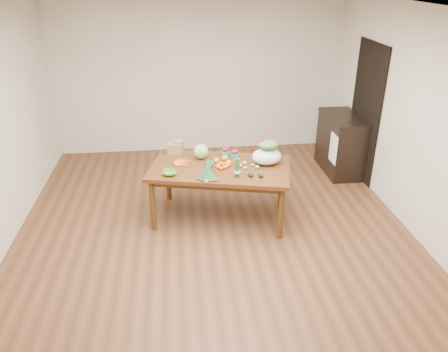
{
  "coord_description": "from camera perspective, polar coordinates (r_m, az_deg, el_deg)",
  "views": [
    {
      "loc": [
        -0.4,
        -4.58,
        3.08
      ],
      "look_at": [
        0.11,
        0.0,
        0.85
      ],
      "focal_mm": 35.0,
      "sensor_mm": 36.0,
      "label": 1
    }
  ],
  "objects": [
    {
      "name": "orange_b",
      "position": [
        5.76,
        0.11,
        2.35
      ],
      "size": [
        0.08,
        0.08,
        0.08
      ],
      "primitive_type": "sphere",
      "color": "orange",
      "rests_on": "dining_table"
    },
    {
      "name": "orange_a",
      "position": [
        5.69,
        -0.97,
        2.02
      ],
      "size": [
        0.07,
        0.07,
        0.07
      ],
      "primitive_type": "sphere",
      "color": "orange",
      "rests_on": "dining_table"
    },
    {
      "name": "mandarin_cluster",
      "position": [
        5.56,
        -0.21,
        1.49
      ],
      "size": [
        0.22,
        0.22,
        0.08
      ],
      "primitive_type": null,
      "rotation": [
        0.0,
        0.0,
        -0.24
      ],
      "color": "orange",
      "rests_on": "dining_table"
    },
    {
      "name": "doorway_dark",
      "position": [
        7.11,
        17.97,
        7.96
      ],
      "size": [
        0.02,
        1.0,
        2.1
      ],
      "primitive_type": "cube",
      "color": "black",
      "rests_on": "floor"
    },
    {
      "name": "asparagus_bundle",
      "position": [
        5.29,
        1.73,
        1.13
      ],
      "size": [
        0.11,
        0.13,
        0.26
      ],
      "primitive_type": null,
      "rotation": [
        0.15,
        0.0,
        -0.24
      ],
      "color": "#427C39",
      "rests_on": "dining_table"
    },
    {
      "name": "strawberry_basket_b",
      "position": [
        5.85,
        1.4,
        2.82
      ],
      "size": [
        0.13,
        0.13,
        0.1
      ],
      "primitive_type": null,
      "rotation": [
        0.0,
        0.0,
        -0.24
      ],
      "color": "red",
      "rests_on": "dining_table"
    },
    {
      "name": "carrots",
      "position": [
        5.71,
        -5.39,
        1.76
      ],
      "size": [
        0.26,
        0.26,
        0.03
      ],
      "primitive_type": null,
      "rotation": [
        0.0,
        0.0,
        -0.24
      ],
      "color": "#FF5815",
      "rests_on": "dining_table"
    },
    {
      "name": "ceiling",
      "position": [
        4.61,
        -1.49,
        21.05
      ],
      "size": [
        5.0,
        6.0,
        0.02
      ],
      "primitive_type": "cube",
      "color": "white",
      "rests_on": "room_walls"
    },
    {
      "name": "room_walls",
      "position": [
        4.91,
        -1.31,
        5.15
      ],
      "size": [
        5.02,
        6.02,
        2.7
      ],
      "color": "silver",
      "rests_on": "floor"
    },
    {
      "name": "avocado_b",
      "position": [
        5.33,
        4.79,
        0.16
      ],
      "size": [
        0.09,
        0.11,
        0.06
      ],
      "primitive_type": "ellipsoid",
      "rotation": [
        0.0,
        0.0,
        0.3
      ],
      "color": "black",
      "rests_on": "dining_table"
    },
    {
      "name": "paper_bag",
      "position": [
        6.01,
        -6.44,
        3.76
      ],
      "size": [
        0.3,
        0.27,
        0.18
      ],
      "primitive_type": null,
      "rotation": [
        0.0,
        0.0,
        -0.24
      ],
      "color": "olive",
      "rests_on": "dining_table"
    },
    {
      "name": "snap_pea_bag",
      "position": [
        5.39,
        -7.14,
        0.45
      ],
      "size": [
        0.18,
        0.13,
        0.08
      ],
      "primitive_type": "ellipsoid",
      "color": "#529F36",
      "rests_on": "dining_table"
    },
    {
      "name": "strawberry_basket_a",
      "position": [
        5.93,
        0.14,
        3.14
      ],
      "size": [
        0.12,
        0.12,
        0.09
      ],
      "primitive_type": null,
      "rotation": [
        0.0,
        0.0,
        -0.24
      ],
      "color": "red",
      "rests_on": "dining_table"
    },
    {
      "name": "cabinet",
      "position": [
        7.35,
        14.98,
        4.1
      ],
      "size": [
        0.52,
        1.02,
        0.94
      ],
      "primitive_type": "cube",
      "color": "black",
      "rests_on": "floor"
    },
    {
      "name": "potato_c",
      "position": [
        5.62,
        3.78,
        1.44
      ],
      "size": [
        0.05,
        0.04,
        0.04
      ],
      "primitive_type": "ellipsoid",
      "color": "tan",
      "rests_on": "dining_table"
    },
    {
      "name": "avocado_a",
      "position": [
        5.34,
        3.51,
        0.23
      ],
      "size": [
        0.09,
        0.11,
        0.06
      ],
      "primitive_type": "ellipsoid",
      "rotation": [
        0.0,
        0.0,
        0.3
      ],
      "color": "black",
      "rests_on": "dining_table"
    },
    {
      "name": "floor",
      "position": [
        5.53,
        -1.17,
        -8.04
      ],
      "size": [
        6.0,
        6.0,
        0.0
      ],
      "primitive_type": "plane",
      "color": "brown",
      "rests_on": "ground"
    },
    {
      "name": "orange_c",
      "position": [
        5.63,
        0.64,
        1.76
      ],
      "size": [
        0.08,
        0.08,
        0.08
      ],
      "primitive_type": "sphere",
      "color": "orange",
      "rests_on": "dining_table"
    },
    {
      "name": "kale_bunch",
      "position": [
        5.27,
        -2.15,
        0.48
      ],
      "size": [
        0.4,
        0.46,
        0.16
      ],
      "primitive_type": null,
      "rotation": [
        0.0,
        0.0,
        -0.24
      ],
      "color": "black",
      "rests_on": "dining_table"
    },
    {
      "name": "cabbage",
      "position": [
        5.82,
        -3.03,
        3.21
      ],
      "size": [
        0.2,
        0.2,
        0.2
      ],
      "primitive_type": "sphere",
      "color": "#83B065",
      "rests_on": "dining_table"
    },
    {
      "name": "dining_table",
      "position": [
        5.78,
        -0.51,
        -2.13
      ],
      "size": [
        1.95,
        1.37,
        0.75
      ],
      "primitive_type": "cube",
      "rotation": [
        0.0,
        0.0,
        -0.24
      ],
      "color": "#512913",
      "rests_on": "floor"
    },
    {
      "name": "potato_b",
      "position": [
        5.54,
        2.82,
        1.1
      ],
      "size": [
        0.05,
        0.04,
        0.04
      ],
      "primitive_type": "ellipsoid",
      "color": "tan",
      "rests_on": "dining_table"
    },
    {
      "name": "potato_a",
      "position": [
        5.59,
        2.11,
        1.39
      ],
      "size": [
        0.05,
        0.05,
        0.05
      ],
      "primitive_type": "ellipsoid",
      "color": "#D4BC7A",
      "rests_on": "dining_table"
    },
    {
      "name": "potato_d",
      "position": [
        5.66,
        2.73,
        1.71
      ],
      "size": [
        0.06,
        0.05,
        0.05
      ],
      "primitive_type": "ellipsoid",
      "color": "tan",
      "rests_on": "dining_table"
    },
    {
      "name": "salad_bag",
      "position": [
        5.65,
        5.62,
        2.95
      ],
      "size": [
        0.44,
        0.37,
        0.3
      ],
      "primitive_type": null,
      "rotation": [
        0.0,
        0.0,
        -0.24
      ],
      "color": "white",
      "rests_on": "dining_table"
    },
    {
      "name": "potato_e",
      "position": [
        5.56,
        4.34,
        1.18
      ],
      "size": [
        0.06,
        0.05,
        0.05
      ],
      "primitive_type": "ellipsoid",
      "color": "#DBCE7E",
      "rests_on": "dining_table"
    },
    {
      "name": "dish_towel",
      "position": [
        6.91,
        14.09,
        3.51
      ],
      "size": [
        0.02,
        0.28,
        0.45
      ],
      "primitive_type": "cube",
      "color": "white",
      "rests_on": "cabinet"
    }
  ]
}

